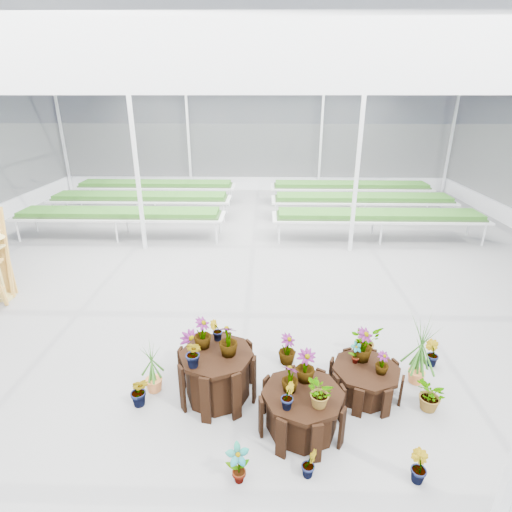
{
  "coord_description": "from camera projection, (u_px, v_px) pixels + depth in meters",
  "views": [
    {
      "loc": [
        0.54,
        -6.91,
        4.2
      ],
      "look_at": [
        0.36,
        0.27,
        1.3
      ],
      "focal_mm": 28.0,
      "sensor_mm": 36.0,
      "label": 1
    }
  ],
  "objects": [
    {
      "name": "nursery_plants",
      "position": [
        300.0,
        361.0,
        5.98
      ],
      "size": [
        4.87,
        2.98,
        1.28
      ],
      "color": "#2B5E1D",
      "rests_on": "ground"
    },
    {
      "name": "plinth_low",
      "position": [
        365.0,
        381.0,
        5.97
      ],
      "size": [
        1.34,
        1.34,
        0.47
      ],
      "primitive_type": "cylinder",
      "rotation": [
        0.0,
        0.0,
        0.38
      ],
      "color": "black",
      "rests_on": "ground"
    },
    {
      "name": "plinth_tall",
      "position": [
        217.0,
        375.0,
        5.87
      ],
      "size": [
        1.29,
        1.29,
        0.76
      ],
      "primitive_type": "cylinder",
      "rotation": [
        0.0,
        0.0,
        -0.18
      ],
      "color": "black",
      "rests_on": "ground"
    },
    {
      "name": "greenhouse_shell",
      "position": [
        236.0,
        212.0,
        7.15
      ],
      "size": [
        18.0,
        24.0,
        4.5
      ],
      "primitive_type": null,
      "color": "white",
      "rests_on": "ground"
    },
    {
      "name": "steel_frame",
      "position": [
        236.0,
        212.0,
        7.15
      ],
      "size": [
        18.0,
        24.0,
        4.5
      ],
      "primitive_type": null,
      "color": "silver",
      "rests_on": "ground"
    },
    {
      "name": "ground_plane",
      "position": [
        238.0,
        321.0,
        7.99
      ],
      "size": [
        24.0,
        24.0,
        0.0
      ],
      "primitive_type": "plane",
      "color": "gray",
      "rests_on": "ground"
    },
    {
      "name": "nursery_benches",
      "position": [
        251.0,
        207.0,
        14.51
      ],
      "size": [
        16.0,
        7.0,
        0.84
      ],
      "primitive_type": null,
      "color": "silver",
      "rests_on": "ground"
    },
    {
      "name": "plinth_mid",
      "position": [
        302.0,
        410.0,
        5.32
      ],
      "size": [
        1.35,
        1.35,
        0.59
      ],
      "primitive_type": "cylinder",
      "rotation": [
        0.0,
        0.0,
        0.23
      ],
      "color": "black",
      "rests_on": "ground"
    }
  ]
}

